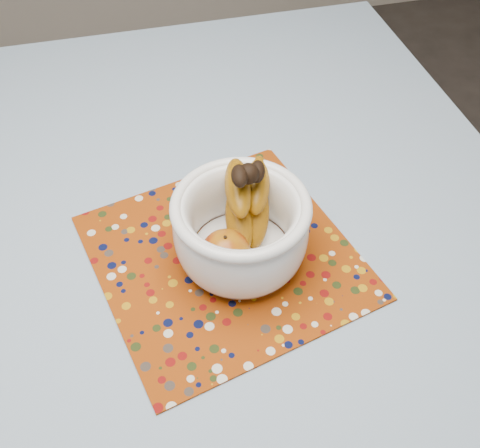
{
  "coord_description": "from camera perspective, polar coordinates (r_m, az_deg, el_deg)",
  "views": [
    {
      "loc": [
        -0.0,
        -0.62,
        1.45
      ],
      "look_at": [
        0.13,
        -0.08,
        0.84
      ],
      "focal_mm": 42.0,
      "sensor_mm": 36.0,
      "label": 1
    }
  ],
  "objects": [
    {
      "name": "fruit_bowl",
      "position": [
        0.83,
        0.36,
        0.28
      ],
      "size": [
        0.2,
        0.21,
        0.18
      ],
      "color": "white",
      "rests_on": "placemat"
    },
    {
      "name": "tablecloth",
      "position": [
        0.93,
        -9.16,
        -1.35
      ],
      "size": [
        1.32,
        1.32,
        0.01
      ],
      "primitive_type": "cube",
      "color": "#6185A2",
      "rests_on": "table"
    },
    {
      "name": "table",
      "position": [
        0.99,
        -8.6,
        -4.41
      ],
      "size": [
        1.2,
        1.2,
        0.75
      ],
      "color": "brown",
      "rests_on": "ground"
    },
    {
      "name": "placemat",
      "position": [
        0.89,
        -1.61,
        -3.32
      ],
      "size": [
        0.46,
        0.46,
        0.0
      ],
      "primitive_type": "cube",
      "rotation": [
        0.0,
        0.0,
        0.23
      ],
      "color": "#833007",
      "rests_on": "tablecloth"
    }
  ]
}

